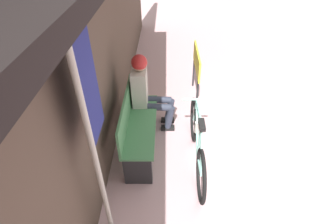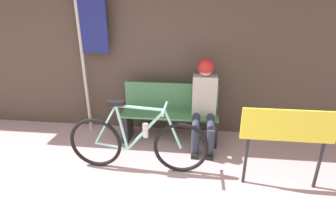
% 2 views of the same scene
% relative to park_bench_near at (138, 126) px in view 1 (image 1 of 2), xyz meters
% --- Properties ---
extents(ground_plane, '(24.00, 24.00, 0.00)m').
position_rel_park_bench_near_xyz_m(ground_plane, '(-0.59, -2.26, -0.39)').
color(ground_plane, '#C69EA3').
extents(storefront_wall, '(12.00, 0.56, 3.20)m').
position_rel_park_bench_near_xyz_m(storefront_wall, '(-0.59, 0.41, 1.27)').
color(storefront_wall, '#4C3D33').
rests_on(storefront_wall, ground_plane).
extents(park_bench_near, '(1.41, 0.42, 0.86)m').
position_rel_park_bench_near_xyz_m(park_bench_near, '(0.00, 0.00, 0.00)').
color(park_bench_near, '#477F51').
rests_on(park_bench_near, ground_plane).
extents(bicycle, '(1.74, 0.40, 0.90)m').
position_rel_park_bench_near_xyz_m(bicycle, '(-0.31, -0.83, -0.02)').
color(bicycle, black).
rests_on(bicycle, ground_plane).
extents(person_seated, '(0.34, 0.65, 1.27)m').
position_rel_park_bench_near_xyz_m(person_seated, '(0.49, -0.11, 0.33)').
color(person_seated, '#2D3342').
rests_on(person_seated, ground_plane).
extents(banner_pole, '(0.45, 0.05, 2.39)m').
position_rel_park_bench_near_xyz_m(banner_pole, '(-1.21, 0.19, 1.18)').
color(banner_pole, '#B7B2A8').
rests_on(banner_pole, ground_plane).
extents(signboard, '(0.99, 0.04, 0.94)m').
position_rel_park_bench_near_xyz_m(signboard, '(1.37, -0.95, 0.31)').
color(signboard, '#232326').
rests_on(signboard, ground_plane).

